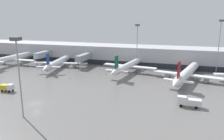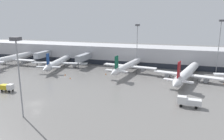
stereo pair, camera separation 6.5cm
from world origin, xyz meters
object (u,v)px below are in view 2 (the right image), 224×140
traffic_cone_3 (70,78)px  parked_jet_2 (12,58)px  parked_jet_1 (59,62)px  apron_light_mast_2 (17,55)px  service_truck_0 (188,101)px  traffic_cone_2 (106,74)px  traffic_cone_0 (224,83)px  parked_jet_0 (187,73)px  service_truck_1 (7,87)px  parked_jet_4 (129,65)px  apron_light_mast_1 (220,33)px  traffic_cone_1 (65,75)px  apron_light_mast_4 (137,34)px

traffic_cone_3 → parked_jet_2: bearing=159.4°
parked_jet_1 → apron_light_mast_2: bearing=-168.6°
service_truck_0 → traffic_cone_2: service_truck_0 is taller
parked_jet_2 → traffic_cone_0: bearing=-94.2°
parked_jet_0 → apron_light_mast_2: apron_light_mast_2 is taller
service_truck_0 → traffic_cone_0: bearing=-115.1°
parked_jet_0 → apron_light_mast_2: bearing=153.3°
service_truck_1 → traffic_cone_3: service_truck_1 is taller
parked_jet_1 → parked_jet_4: parked_jet_4 is taller
traffic_cone_2 → apron_light_mast_1: bearing=20.1°
traffic_cone_0 → traffic_cone_3: bearing=-169.6°
service_truck_0 → traffic_cone_0: (12.41, 25.11, -1.21)m
traffic_cone_1 → apron_light_mast_2: (10.26, -37.20, 14.19)m
service_truck_0 → traffic_cone_2: (-31.42, 25.25, -1.12)m
parked_jet_2 → apron_light_mast_1: apron_light_mast_1 is taller
traffic_cone_0 → traffic_cone_2: bearing=179.8°
service_truck_0 → traffic_cone_0: 28.04m
service_truck_0 → traffic_cone_3: service_truck_0 is taller
service_truck_0 → service_truck_1: size_ratio=1.38×
parked_jet_4 → apron_light_mast_1: bearing=-68.1°
traffic_cone_0 → traffic_cone_1: traffic_cone_1 is taller
parked_jet_2 → traffic_cone_0: parked_jet_2 is taller
parked_jet_2 → apron_light_mast_4: size_ratio=1.69×
parked_jet_0 → apron_light_mast_4: apron_light_mast_4 is taller
parked_jet_4 → traffic_cone_3: 25.71m
traffic_cone_3 → traffic_cone_2: bearing=43.0°
traffic_cone_3 → apron_light_mast_4: (20.29, 26.26, 15.29)m
traffic_cone_3 → apron_light_mast_2: bearing=-80.1°
traffic_cone_3 → service_truck_0: bearing=-19.6°
parked_jet_1 → traffic_cone_1: 16.82m
service_truck_1 → parked_jet_0: bearing=26.9°
parked_jet_4 → service_truck_1: (-30.58, -36.48, -1.71)m
parked_jet_1 → traffic_cone_1: size_ratio=56.41×
service_truck_0 → traffic_cone_0: size_ratio=9.82×
parked_jet_0 → service_truck_0: parked_jet_0 is taller
traffic_cone_1 → traffic_cone_0: bearing=5.8°
parked_jet_1 → service_truck_0: 65.55m
service_truck_0 → apron_light_mast_2: 42.76m
parked_jet_0 → parked_jet_4: parked_jet_0 is taller
service_truck_0 → traffic_cone_1: size_ratio=9.02×
parked_jet_2 → service_truck_0: size_ratio=5.71×
parked_jet_1 → traffic_cone_0: bearing=-106.7°
apron_light_mast_1 → apron_light_mast_4: (-33.67, 0.36, -1.33)m
service_truck_0 → service_truck_1: service_truck_0 is taller
parked_jet_4 → apron_light_mast_4: 15.54m
parked_jet_0 → service_truck_0: size_ratio=6.52×
traffic_cone_2 → apron_light_mast_2: 45.88m
parked_jet_0 → traffic_cone_0: parked_jet_0 is taller
service_truck_1 → traffic_cone_2: (22.48, 29.54, -1.03)m
traffic_cone_1 → apron_light_mast_2: 41.12m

